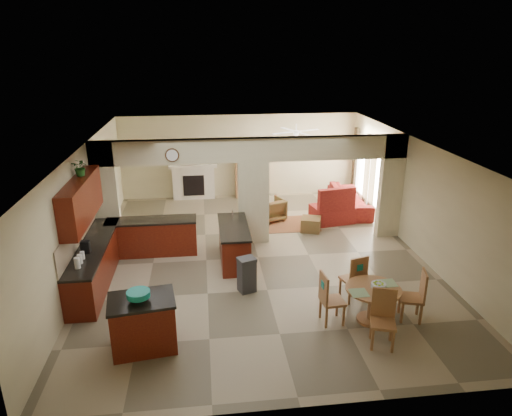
{
  "coord_description": "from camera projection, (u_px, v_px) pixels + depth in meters",
  "views": [
    {
      "loc": [
        -1.27,
        -10.15,
        4.98
      ],
      "look_at": [
        -0.02,
        0.3,
        1.2
      ],
      "focal_mm": 32.0,
      "sensor_mm": 36.0,
      "label": 1
    }
  ],
  "objects": [
    {
      "name": "floor",
      "position": [
        258.0,
        257.0,
        11.31
      ],
      "size": [
        10.0,
        10.0,
        0.0
      ],
      "primitive_type": "plane",
      "color": "gray",
      "rests_on": "ground"
    },
    {
      "name": "ceiling",
      "position": [
        258.0,
        146.0,
        10.36
      ],
      "size": [
        10.0,
        10.0,
        0.0
      ],
      "primitive_type": "plane",
      "rotation": [
        3.14,
        0.0,
        0.0
      ],
      "color": "white",
      "rests_on": "wall_back"
    },
    {
      "name": "wall_back",
      "position": [
        240.0,
        156.0,
        15.51
      ],
      "size": [
        8.0,
        0.0,
        8.0
      ],
      "primitive_type": "plane",
      "rotation": [
        1.57,
        0.0,
        0.0
      ],
      "color": "beige",
      "rests_on": "floor"
    },
    {
      "name": "wall_front",
      "position": [
        304.0,
        325.0,
        6.17
      ],
      "size": [
        8.0,
        0.0,
        8.0
      ],
      "primitive_type": "plane",
      "rotation": [
        -1.57,
        0.0,
        0.0
      ],
      "color": "beige",
      "rests_on": "floor"
    },
    {
      "name": "wall_left",
      "position": [
        84.0,
        211.0,
        10.39
      ],
      "size": [
        0.0,
        10.0,
        10.0
      ],
      "primitive_type": "plane",
      "rotation": [
        1.57,
        0.0,
        1.57
      ],
      "color": "beige",
      "rests_on": "floor"
    },
    {
      "name": "wall_right",
      "position": [
        418.0,
        198.0,
        11.29
      ],
      "size": [
        0.0,
        10.0,
        10.0
      ],
      "primitive_type": "plane",
      "rotation": [
        1.57,
        0.0,
        -1.57
      ],
      "color": "beige",
      "rests_on": "floor"
    },
    {
      "name": "partition_left_pier",
      "position": [
        106.0,
        197.0,
        11.35
      ],
      "size": [
        0.6,
        0.25,
        2.8
      ],
      "primitive_type": "cube",
      "color": "beige",
      "rests_on": "floor"
    },
    {
      "name": "partition_center_pier",
      "position": [
        253.0,
        203.0,
        11.87
      ],
      "size": [
        0.8,
        0.25,
        2.2
      ],
      "primitive_type": "cube",
      "color": "beige",
      "rests_on": "floor"
    },
    {
      "name": "partition_right_pier",
      "position": [
        391.0,
        187.0,
        12.19
      ],
      "size": [
        0.6,
        0.25,
        2.8
      ],
      "primitive_type": "cube",
      "color": "beige",
      "rests_on": "floor"
    },
    {
      "name": "partition_header",
      "position": [
        253.0,
        150.0,
        11.4
      ],
      "size": [
        8.0,
        0.25,
        0.6
      ],
      "primitive_type": "cube",
      "color": "beige",
      "rests_on": "partition_center_pier"
    },
    {
      "name": "kitchen_counter",
      "position": [
        120.0,
        251.0,
        10.55
      ],
      "size": [
        2.52,
        3.29,
        1.48
      ],
      "color": "#460A08",
      "rests_on": "floor"
    },
    {
      "name": "upper_cabinets",
      "position": [
        81.0,
        201.0,
        9.48
      ],
      "size": [
        0.35,
        2.4,
        0.9
      ],
      "primitive_type": "cube",
      "color": "#460A08",
      "rests_on": "wall_left"
    },
    {
      "name": "peninsula",
      "position": [
        234.0,
        244.0,
        10.98
      ],
      "size": [
        0.7,
        1.85,
        0.91
      ],
      "color": "#460A08",
      "rests_on": "floor"
    },
    {
      "name": "wall_clock",
      "position": [
        172.0,
        155.0,
        11.05
      ],
      "size": [
        0.34,
        0.03,
        0.34
      ],
      "primitive_type": "cylinder",
      "rotation": [
        1.57,
        0.0,
        0.0
      ],
      "color": "#52331B",
      "rests_on": "partition_header"
    },
    {
      "name": "rug",
      "position": [
        290.0,
        224.0,
        13.41
      ],
      "size": [
        1.6,
        1.3,
        0.01
      ],
      "primitive_type": "cube",
      "color": "brown",
      "rests_on": "floor"
    },
    {
      "name": "fireplace",
      "position": [
        194.0,
        181.0,
        15.44
      ],
      "size": [
        1.6,
        0.35,
        1.2
      ],
      "color": "silver",
      "rests_on": "floor"
    },
    {
      "name": "shelving_unit",
      "position": [
        251.0,
        171.0,
        15.55
      ],
      "size": [
        1.0,
        0.32,
        1.8
      ],
      "primitive_type": "cube",
      "color": "brown",
      "rests_on": "floor"
    },
    {
      "name": "window_a",
      "position": [
        381.0,
        180.0,
        13.5
      ],
      "size": [
        0.02,
        0.9,
        1.9
      ],
      "primitive_type": "cube",
      "color": "white",
      "rests_on": "wall_right"
    },
    {
      "name": "window_b",
      "position": [
        362.0,
        166.0,
        15.09
      ],
      "size": [
        0.02,
        0.9,
        1.9
      ],
      "primitive_type": "cube",
      "color": "white",
      "rests_on": "wall_right"
    },
    {
      "name": "glazed_door",
      "position": [
        371.0,
        177.0,
        14.35
      ],
      "size": [
        0.02,
        0.7,
        2.1
      ],
      "primitive_type": "cube",
      "color": "white",
      "rests_on": "wall_right"
    },
    {
      "name": "drape_a_left",
      "position": [
        388.0,
        186.0,
        12.94
      ],
      "size": [
        0.1,
        0.28,
        2.3
      ],
      "primitive_type": "cube",
      "color": "#44231B",
      "rests_on": "wall_right"
    },
    {
      "name": "drape_a_right",
      "position": [
        373.0,
        174.0,
        14.06
      ],
      "size": [
        0.1,
        0.28,
        2.3
      ],
      "primitive_type": "cube",
      "color": "#44231B",
      "rests_on": "wall_right"
    },
    {
      "name": "drape_b_left",
      "position": [
        367.0,
        170.0,
        14.52
      ],
      "size": [
        0.1,
        0.28,
        2.3
      ],
      "primitive_type": "cube",
      "color": "#44231B",
      "rests_on": "wall_right"
    },
    {
      "name": "drape_b_right",
      "position": [
        355.0,
        161.0,
        15.65
      ],
      "size": [
        0.1,
        0.28,
        2.3
      ],
      "primitive_type": "cube",
      "color": "#44231B",
      "rests_on": "wall_right"
    },
    {
      "name": "ceiling_fan",
      "position": [
        296.0,
        132.0,
        13.42
      ],
      "size": [
        1.0,
        1.0,
        0.1
      ],
      "primitive_type": "cylinder",
      "color": "white",
      "rests_on": "ceiling"
    },
    {
      "name": "kitchen_island",
      "position": [
        143.0,
        323.0,
        7.81
      ],
      "size": [
        1.21,
        0.94,
        0.96
      ],
      "rotation": [
        0.0,
        0.0,
        0.14
      ],
      "color": "#460A08",
      "rests_on": "floor"
    },
    {
      "name": "teal_bowl",
      "position": [
        139.0,
        296.0,
        7.56
      ],
      "size": [
        0.39,
        0.39,
        0.18
      ],
      "primitive_type": "cylinder",
      "color": "#13887A",
      "rests_on": "kitchen_island"
    },
    {
      "name": "trash_can",
      "position": [
        247.0,
        276.0,
        9.66
      ],
      "size": [
        0.41,
        0.38,
        0.71
      ],
      "primitive_type": "cube",
      "rotation": [
        0.0,
        0.0,
        0.35
      ],
      "color": "#2F2F32",
      "rests_on": "floor"
    },
    {
      "name": "dining_table",
      "position": [
        372.0,
        299.0,
        8.57
      ],
      "size": [
        1.04,
        1.04,
        0.71
      ],
      "color": "brown",
      "rests_on": "floor"
    },
    {
      "name": "fruit_bowl",
      "position": [
        378.0,
        286.0,
        8.41
      ],
      "size": [
        0.28,
        0.28,
        0.15
      ],
      "primitive_type": "cylinder",
      "color": "#82AD25",
      "rests_on": "dining_table"
    },
    {
      "name": "sofa",
      "position": [
        349.0,
        200.0,
        14.43
      ],
      "size": [
        2.46,
        1.11,
        0.7
      ],
      "primitive_type": "imported",
      "rotation": [
        0.0,
        0.0,
        1.5
      ],
      "color": "maroon",
      "rests_on": "floor"
    },
    {
      "name": "chaise",
      "position": [
        332.0,
        214.0,
        13.59
      ],
      "size": [
        1.28,
        1.11,
        0.45
      ],
      "primitive_type": "cube",
      "rotation": [
        0.0,
        0.0,
        0.18
      ],
      "color": "maroon",
      "rests_on": "floor"
    },
    {
      "name": "armchair",
      "position": [
        271.0,
        209.0,
        13.64
      ],
      "size": [
        0.93,
        0.94,
        0.66
      ],
      "primitive_type": "imported",
      "rotation": [
        0.0,
        0.0,
        3.52
      ],
      "color": "maroon",
      "rests_on": "floor"
    },
    {
      "name": "ottoman",
      "position": [
        311.0,
        224.0,
        12.88
      ],
      "size": [
        0.66,
        0.66,
        0.38
      ],
      "primitive_type": "cube",
      "rotation": [
        0.0,
        0.0,
        -0.32
      ],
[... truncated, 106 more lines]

